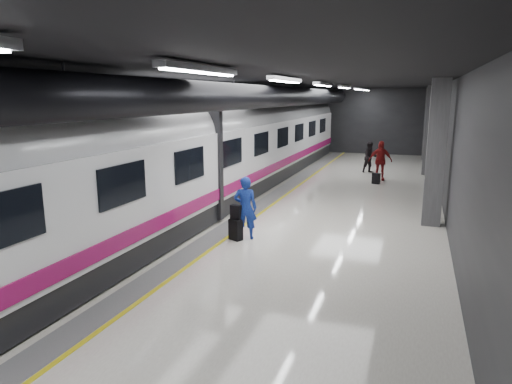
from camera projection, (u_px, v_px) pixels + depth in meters
The scene contains 9 objects.
ground at pixel (274, 227), 14.05m from camera, with size 40.00×40.00×0.00m, color white.
platform_hall at pixel (275, 110), 14.29m from camera, with size 10.02×40.02×4.51m.
train at pixel (178, 156), 14.68m from camera, with size 3.05×38.00×4.05m.
traveler_main at pixel (245, 208), 12.79m from camera, with size 0.65×0.43×1.79m, color blue.
suitcase_main at pixel (236, 230), 12.79m from camera, with size 0.36×0.23×0.60m, color black.
shoulder_bag at pixel (236, 212), 12.72m from camera, with size 0.30×0.16×0.40m, color black.
traveler_far_a at pixel (370, 157), 23.95m from camera, with size 0.80×0.62×1.64m, color black.
traveler_far_b at pixel (380, 161), 21.82m from camera, with size 1.11×0.46×1.89m, color maroon.
suitcase_far at pixel (376, 178), 21.02m from camera, with size 0.34×0.22×0.50m, color black.
Camera 1 is at (4.01, -12.92, 3.96)m, focal length 32.00 mm.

